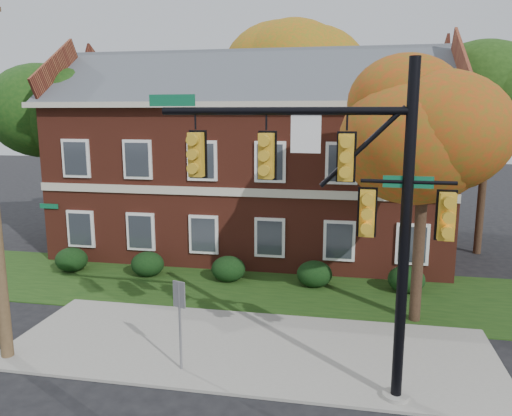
% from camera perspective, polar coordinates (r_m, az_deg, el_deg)
% --- Properties ---
extents(ground, '(120.00, 120.00, 0.00)m').
position_cam_1_polar(ground, '(14.25, -1.73, -17.58)').
color(ground, black).
rests_on(ground, ground).
extents(sidewalk, '(14.00, 5.00, 0.08)m').
position_cam_1_polar(sidewalk, '(15.10, -0.88, -15.68)').
color(sidewalk, gray).
rests_on(sidewalk, ground).
extents(grass_strip, '(30.00, 6.00, 0.04)m').
position_cam_1_polar(grass_strip, '(19.64, 2.09, -9.32)').
color(grass_strip, '#193811').
rests_on(grass_strip, ground).
extents(apartment_building, '(18.80, 8.80, 9.74)m').
position_cam_1_polar(apartment_building, '(24.72, -0.35, 6.66)').
color(apartment_building, maroon).
rests_on(apartment_building, ground).
extents(hedge_far_left, '(1.40, 1.26, 1.05)m').
position_cam_1_polar(hedge_far_left, '(23.14, -20.34, -5.56)').
color(hedge_far_left, black).
rests_on(hedge_far_left, ground).
extents(hedge_left, '(1.40, 1.26, 1.05)m').
position_cam_1_polar(hedge_left, '(21.58, -12.29, -6.29)').
color(hedge_left, black).
rests_on(hedge_left, ground).
extents(hedge_center, '(1.40, 1.26, 1.05)m').
position_cam_1_polar(hedge_center, '(20.50, -3.18, -6.96)').
color(hedge_center, black).
rests_on(hedge_center, ground).
extents(hedge_right, '(1.40, 1.26, 1.05)m').
position_cam_1_polar(hedge_right, '(19.98, 6.70, -7.50)').
color(hedge_right, black).
rests_on(hedge_right, ground).
extents(hedge_far_right, '(1.40, 1.26, 1.05)m').
position_cam_1_polar(hedge_far_right, '(20.07, 16.81, -7.82)').
color(hedge_far_right, black).
rests_on(hedge_far_right, ground).
extents(tree_near_right, '(4.50, 4.25, 8.58)m').
position_cam_1_polar(tree_near_right, '(16.29, 19.81, 9.80)').
color(tree_near_right, black).
rests_on(tree_near_right, ground).
extents(tree_left_rear, '(5.40, 5.10, 8.88)m').
position_cam_1_polar(tree_left_rear, '(27.23, -21.69, 9.86)').
color(tree_left_rear, black).
rests_on(tree_left_rear, ground).
extents(tree_right_rear, '(6.30, 5.95, 10.62)m').
position_cam_1_polar(tree_right_rear, '(25.93, 26.09, 12.71)').
color(tree_right_rear, black).
rests_on(tree_right_rear, ground).
extents(tree_far_rear, '(6.84, 6.46, 11.52)m').
position_cam_1_polar(tree_far_rear, '(32.28, 4.82, 14.45)').
color(tree_far_rear, black).
rests_on(tree_far_rear, ground).
extents(traffic_signal, '(7.13, 0.64, 7.96)m').
position_cam_1_polar(traffic_signal, '(11.49, 9.77, 1.44)').
color(traffic_signal, gray).
rests_on(traffic_signal, ground).
extents(sign_post, '(0.36, 0.16, 2.51)m').
position_cam_1_polar(sign_post, '(13.40, -8.72, -11.56)').
color(sign_post, slate).
rests_on(sign_post, ground).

